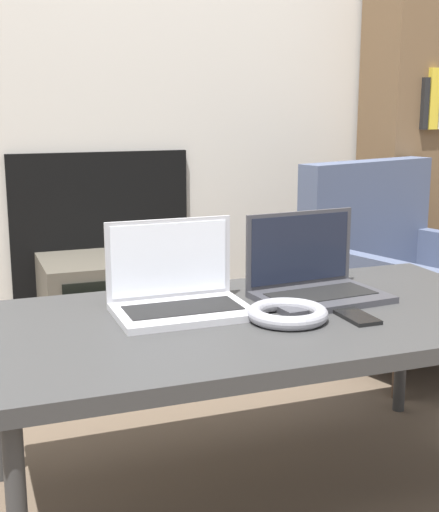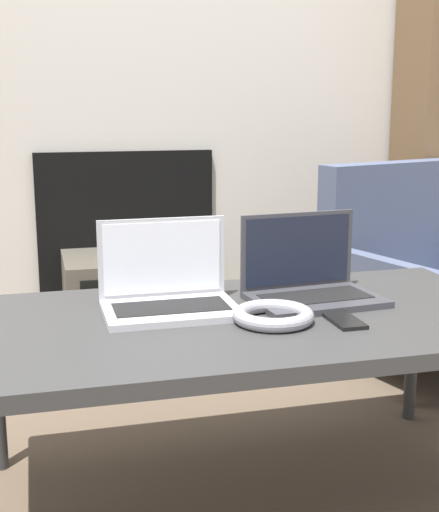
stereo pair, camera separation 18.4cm
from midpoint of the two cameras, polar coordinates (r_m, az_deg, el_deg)
wall_back at (r=2.95m, az=-9.85°, el=18.85°), size 7.00×0.08×2.60m
table at (r=1.66m, az=0.45°, el=-5.82°), size 1.26×0.67×0.46m
laptop_left at (r=1.67m, az=-6.50°, el=-2.90°), size 0.31×0.22×0.21m
laptop_right at (r=1.79m, az=4.61°, el=-1.88°), size 0.33×0.24×0.21m
headphones at (r=1.60m, az=2.20°, el=-4.67°), size 0.18×0.18×0.03m
phone at (r=1.63m, az=7.77°, el=-4.89°), size 0.06×0.12×0.01m
tv at (r=2.77m, az=-10.33°, el=-3.79°), size 0.54×0.39×0.36m
armchair at (r=2.72m, az=12.24°, el=-1.01°), size 0.80×0.80×0.72m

